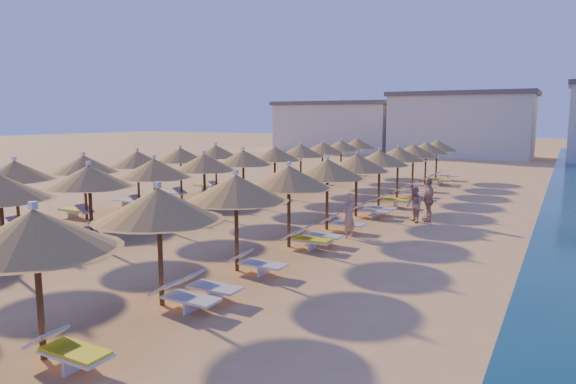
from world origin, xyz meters
The scene contains 9 objects.
ground centered at (0.00, 0.00, 0.00)m, with size 220.00×220.00×0.00m, color #E1A263.
hotel_blocks centered at (2.10, 46.43, 3.70)m, with size 49.83×10.34×8.10m.
parasol_row_east centered at (2.70, 5.00, 2.41)m, with size 3.08×38.07×2.98m.
parasol_row_west centered at (-3.40, 5.00, 2.41)m, with size 3.08×38.07×2.98m.
parasol_row_inland centered at (-7.48, 1.82, 2.41)m, with size 3.08×18.98×2.98m.
loungers centered at (-1.51, 4.37, 0.34)m, with size 13.32×35.61×0.66m.
beachgoer_a centered at (3.98, 2.55, 0.84)m, with size 0.61×0.40×1.68m, color tan.
beachgoer_c centered at (5.85, 7.01, 0.95)m, with size 1.12×0.46×1.91m, color tan.
beachgoer_b centered at (5.39, 6.50, 0.78)m, with size 0.75×0.59×1.55m, color tan.
Camera 1 is at (11.01, -15.03, 4.46)m, focal length 32.00 mm.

